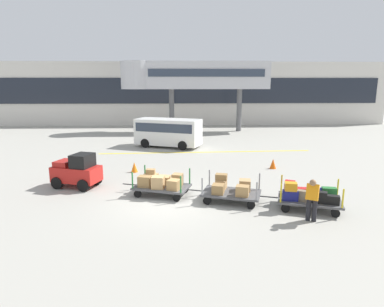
# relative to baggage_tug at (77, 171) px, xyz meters

# --- Properties ---
(ground_plane) EXTENTS (120.00, 120.00, 0.00)m
(ground_plane) POSITION_rel_baggage_tug_xyz_m (4.20, -2.12, -0.75)
(ground_plane) COLOR #9E9B91
(apron_lead_line) EXTENTS (14.73, 0.80, 0.01)m
(apron_lead_line) POSITION_rel_baggage_tug_xyz_m (6.58, 7.62, -0.75)
(apron_lead_line) COLOR yellow
(apron_lead_line) RESTS_ON ground_plane
(terminal_building) EXTENTS (48.52, 2.51, 7.05)m
(terminal_building) POSITION_rel_baggage_tug_xyz_m (4.20, 23.86, 2.78)
(terminal_building) COLOR beige
(terminal_building) RESTS_ON ground_plane
(jet_bridge) EXTENTS (14.25, 3.00, 6.75)m
(jet_bridge) POSITION_rel_baggage_tug_xyz_m (5.69, 17.88, 4.63)
(jet_bridge) COLOR #B7B7BC
(jet_bridge) RESTS_ON ground_plane
(baggage_tug) EXTENTS (2.34, 1.76, 1.58)m
(baggage_tug) POSITION_rel_baggage_tug_xyz_m (0.00, 0.00, 0.00)
(baggage_tug) COLOR red
(baggage_tug) RESTS_ON ground_plane
(baggage_cart_lead) EXTENTS (3.08, 2.04, 1.10)m
(baggage_cart_lead) POSITION_rel_baggage_tug_xyz_m (3.92, -1.28, -0.21)
(baggage_cart_lead) COLOR #4C4C4F
(baggage_cart_lead) RESTS_ON ground_plane
(baggage_cart_middle) EXTENTS (3.08, 2.04, 1.10)m
(baggage_cart_middle) POSITION_rel_baggage_tug_xyz_m (6.81, -2.17, -0.24)
(baggage_cart_middle) COLOR #4C4C4F
(baggage_cart_middle) RESTS_ON ground_plane
(baggage_cart_tail) EXTENTS (3.08, 2.04, 1.10)m
(baggage_cart_tail) POSITION_rel_baggage_tug_xyz_m (9.62, -3.14, -0.23)
(baggage_cart_tail) COLOR #4C4C4F
(baggage_cart_tail) RESTS_ON ground_plane
(baggage_handler) EXTENTS (0.55, 0.56, 1.56)m
(baggage_handler) POSITION_rel_baggage_tug_xyz_m (9.28, -4.29, 0.11)
(baggage_handler) COLOR black
(baggage_handler) RESTS_ON ground_plane
(shuttle_van) EXTENTS (5.16, 3.50, 2.10)m
(shuttle_van) POSITION_rel_baggage_tug_xyz_m (3.88, 9.72, 0.48)
(shuttle_van) COLOR white
(shuttle_van) RESTS_ON ground_plane
(safety_cone_near) EXTENTS (0.36, 0.36, 0.55)m
(safety_cone_near) POSITION_rel_baggage_tug_xyz_m (9.99, 3.00, -0.48)
(safety_cone_near) COLOR #EA590F
(safety_cone_near) RESTS_ON ground_plane
(safety_cone_far) EXTENTS (0.36, 0.36, 0.55)m
(safety_cone_far) POSITION_rel_baggage_tug_xyz_m (2.28, 2.52, -0.48)
(safety_cone_far) COLOR orange
(safety_cone_far) RESTS_ON ground_plane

